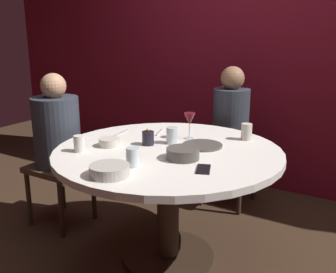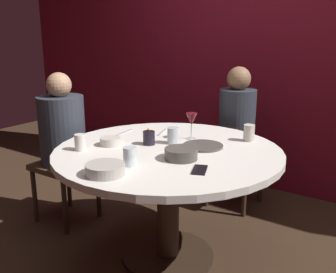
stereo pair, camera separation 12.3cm
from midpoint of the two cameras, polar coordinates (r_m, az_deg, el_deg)
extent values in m
plane|color=#382619|center=(2.70, -1.37, -17.13)|extent=(8.00, 8.00, 0.00)
cube|color=maroon|center=(3.68, 11.92, 12.72)|extent=(6.00, 0.10, 2.60)
cylinder|color=silver|center=(2.39, -1.48, -2.32)|extent=(1.39, 1.39, 0.04)
cylinder|color=#332319|center=(2.53, -1.42, -10.39)|extent=(0.14, 0.14, 0.71)
cylinder|color=#2D2116|center=(2.69, -1.37, -16.86)|extent=(0.60, 0.60, 0.03)
cube|color=#3F2D1E|center=(3.07, -16.63, -4.29)|extent=(0.40, 0.40, 0.04)
cylinder|color=#2D333D|center=(3.00, -17.03, 0.67)|extent=(0.34, 0.34, 0.51)
sphere|color=tan|center=(2.93, -17.54, 7.04)|extent=(0.18, 0.18, 0.18)
cylinder|color=#332319|center=(3.18, -20.66, -8.53)|extent=(0.04, 0.04, 0.43)
cylinder|color=#332319|center=(2.94, -16.46, -10.17)|extent=(0.04, 0.04, 0.43)
cylinder|color=#332319|center=(3.38, -16.15, -6.70)|extent=(0.04, 0.04, 0.43)
cylinder|color=#332319|center=(3.15, -11.90, -8.05)|extent=(0.04, 0.04, 0.43)
cube|color=#3F2D1E|center=(3.31, 7.87, -2.35)|extent=(0.40, 0.40, 0.04)
cylinder|color=#2D333D|center=(3.24, 8.05, 2.35)|extent=(0.29, 0.29, 0.52)
sphere|color=#8C6647|center=(3.18, 8.28, 8.40)|extent=(0.19, 0.19, 0.19)
cylinder|color=#332319|center=(3.60, 6.34, -4.79)|extent=(0.04, 0.04, 0.43)
cylinder|color=#332319|center=(3.31, 3.82, -6.54)|extent=(0.04, 0.04, 0.43)
cylinder|color=#332319|center=(3.48, 11.43, -5.73)|extent=(0.04, 0.04, 0.43)
cylinder|color=#332319|center=(3.19, 9.30, -7.66)|extent=(0.04, 0.04, 0.43)
cylinder|color=black|center=(2.47, -4.36, -0.25)|extent=(0.08, 0.08, 0.09)
sphere|color=#F9D159|center=(2.45, -4.38, 0.99)|extent=(0.02, 0.02, 0.02)
cylinder|color=silver|center=(2.61, 1.73, -0.26)|extent=(0.06, 0.06, 0.01)
cylinder|color=silver|center=(2.60, 1.74, 0.76)|extent=(0.01, 0.01, 0.09)
cone|color=maroon|center=(2.58, 1.76, 2.59)|extent=(0.08, 0.08, 0.08)
cylinder|color=#4C4742|center=(2.44, 3.57, -1.30)|extent=(0.25, 0.25, 0.01)
cube|color=black|center=(2.04, 3.44, -4.78)|extent=(0.12, 0.16, 0.01)
cylinder|color=beige|center=(2.48, -9.98, -0.82)|extent=(0.13, 0.13, 0.05)
cylinder|color=#B2ADA3|center=(1.98, -10.30, -4.89)|extent=(0.20, 0.20, 0.06)
cylinder|color=#4C4742|center=(2.20, 0.57, -2.50)|extent=(0.19, 0.19, 0.06)
cylinder|color=beige|center=(2.61, 10.04, 0.68)|extent=(0.07, 0.07, 0.11)
cylinder|color=silver|center=(2.49, -0.83, 0.15)|extent=(0.07, 0.07, 0.11)
cylinder|color=silver|center=(2.40, -14.22, -1.03)|extent=(0.07, 0.07, 0.10)
cylinder|color=silver|center=(2.09, -6.90, -3.00)|extent=(0.07, 0.07, 0.10)
cube|color=#B7B7BC|center=(2.77, -8.08, 0.51)|extent=(0.03, 0.18, 0.01)
cube|color=#B7B7BC|center=(2.76, -2.60, 0.61)|extent=(0.07, 0.18, 0.01)
camera|label=1|loc=(0.06, -91.50, -0.41)|focal=41.87mm
camera|label=2|loc=(0.06, 88.50, 0.41)|focal=41.87mm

